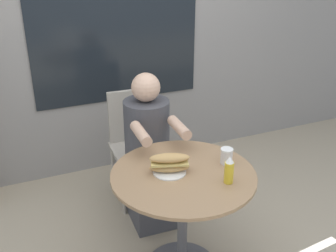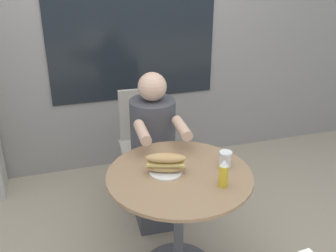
% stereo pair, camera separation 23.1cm
% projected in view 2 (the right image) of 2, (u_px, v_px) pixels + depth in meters
% --- Properties ---
extents(storefront_wall, '(8.00, 0.09, 2.80)m').
position_uv_depth(storefront_wall, '(122.00, 9.00, 3.22)').
color(storefront_wall, gray).
rests_on(storefront_wall, ground_plane).
extents(cafe_table, '(0.82, 0.82, 0.71)m').
position_uv_depth(cafe_table, '(179.00, 200.00, 2.28)').
color(cafe_table, '#997551').
rests_on(cafe_table, ground_plane).
extents(diner_chair, '(0.40, 0.40, 0.87)m').
position_uv_depth(diner_chair, '(144.00, 134.00, 3.10)').
color(diner_chair, '#ADA393').
rests_on(diner_chair, ground_plane).
extents(seated_diner, '(0.34, 0.58, 1.11)m').
position_uv_depth(seated_diner, '(154.00, 159.00, 2.81)').
color(seated_diner, '#424247').
rests_on(seated_diner, ground_plane).
extents(sandwich_on_plate, '(0.24, 0.19, 0.12)m').
position_uv_depth(sandwich_on_plate, '(166.00, 164.00, 2.20)').
color(sandwich_on_plate, white).
rests_on(sandwich_on_plate, cafe_table).
extents(drink_cup, '(0.07, 0.07, 0.09)m').
position_uv_depth(drink_cup, '(225.00, 159.00, 2.26)').
color(drink_cup, silver).
rests_on(drink_cup, cafe_table).
extents(condiment_bottle, '(0.05, 0.05, 0.16)m').
position_uv_depth(condiment_bottle, '(223.00, 173.00, 2.06)').
color(condiment_bottle, gold).
rests_on(condiment_bottle, cafe_table).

